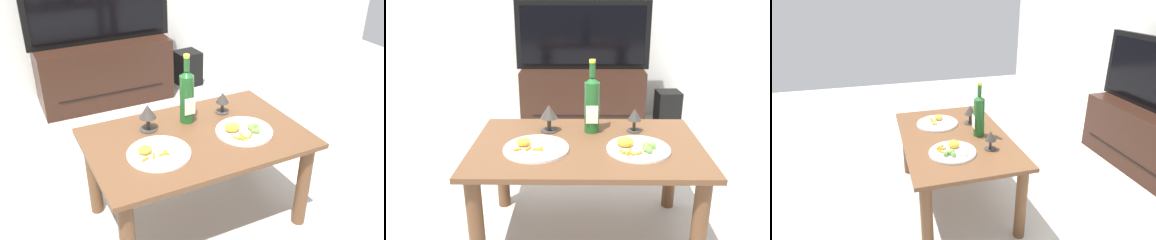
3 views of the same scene
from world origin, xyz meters
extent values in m
plane|color=#B7B2A8|center=(0.00, 0.00, 0.00)|extent=(6.40, 6.40, 0.00)
cube|color=brown|center=(0.00, 0.00, 0.50)|extent=(1.08, 0.70, 0.03)
cylinder|color=brown|center=(0.48, -0.29, 0.24)|extent=(0.07, 0.07, 0.49)
cylinder|color=brown|center=(-0.48, 0.29, 0.24)|extent=(0.07, 0.07, 0.49)
cylinder|color=brown|center=(0.48, 0.29, 0.24)|extent=(0.07, 0.07, 0.49)
cube|color=black|center=(-0.02, 1.66, 0.26)|extent=(1.07, 0.43, 0.51)
cube|color=black|center=(-0.02, 1.44, 0.15)|extent=(0.85, 0.01, 0.01)
cube|color=black|center=(-0.02, 1.66, 0.80)|extent=(1.15, 0.04, 0.58)
cube|color=black|center=(-0.02, 1.64, 0.80)|extent=(1.06, 0.01, 0.49)
cube|color=black|center=(0.75, 1.66, 0.16)|extent=(0.22, 0.22, 0.31)
cylinder|color=#1E5923|center=(0.03, 0.16, 0.64)|extent=(0.07, 0.07, 0.26)
cone|color=#1E5923|center=(0.03, 0.16, 0.78)|extent=(0.07, 0.07, 0.03)
cylinder|color=#1E5923|center=(0.03, 0.16, 0.83)|extent=(0.03, 0.03, 0.07)
cylinder|color=yellow|center=(0.03, 0.16, 0.87)|extent=(0.03, 0.03, 0.02)
cube|color=silver|center=(0.03, 0.12, 0.61)|extent=(0.06, 0.00, 0.09)
cylinder|color=#38332D|center=(-0.19, 0.17, 0.51)|extent=(0.09, 0.09, 0.01)
cylinder|color=#38332D|center=(-0.19, 0.17, 0.55)|extent=(0.02, 0.02, 0.06)
cone|color=#38332D|center=(-0.19, 0.17, 0.62)|extent=(0.09, 0.09, 0.07)
cylinder|color=#38332D|center=(0.24, 0.17, 0.51)|extent=(0.07, 0.07, 0.01)
cylinder|color=#38332D|center=(0.24, 0.17, 0.54)|extent=(0.02, 0.02, 0.05)
cone|color=#38332D|center=(0.24, 0.17, 0.60)|extent=(0.07, 0.07, 0.06)
cylinder|color=white|center=(-0.23, -0.07, 0.52)|extent=(0.30, 0.30, 0.01)
torus|color=white|center=(-0.23, -0.07, 0.52)|extent=(0.30, 0.30, 0.01)
ellipsoid|color=orange|center=(-0.29, -0.05, 0.54)|extent=(0.07, 0.06, 0.04)
cube|color=beige|center=(-0.18, -0.02, 0.53)|extent=(0.07, 0.07, 0.02)
cylinder|color=orange|center=(-0.20, -0.10, 0.53)|extent=(0.02, 0.04, 0.01)
cylinder|color=orange|center=(-0.23, -0.10, 0.53)|extent=(0.04, 0.01, 0.01)
cylinder|color=orange|center=(-0.27, -0.10, 0.53)|extent=(0.02, 0.04, 0.01)
cylinder|color=orange|center=(-0.31, -0.11, 0.53)|extent=(0.04, 0.03, 0.01)
cylinder|color=white|center=(0.23, -0.07, 0.52)|extent=(0.29, 0.29, 0.01)
torus|color=white|center=(0.23, -0.07, 0.52)|extent=(0.29, 0.29, 0.01)
ellipsoid|color=orange|center=(0.17, -0.05, 0.54)|extent=(0.08, 0.07, 0.04)
cube|color=beige|center=(0.28, -0.02, 0.53)|extent=(0.07, 0.06, 0.02)
cylinder|color=orange|center=(0.19, -0.12, 0.53)|extent=(0.02, 0.04, 0.01)
cylinder|color=orange|center=(0.15, -0.13, 0.53)|extent=(0.02, 0.04, 0.01)
cylinder|color=orange|center=(0.17, -0.14, 0.53)|extent=(0.02, 0.04, 0.01)
cylinder|color=orange|center=(0.19, -0.15, 0.53)|extent=(0.03, 0.04, 0.01)
cylinder|color=orange|center=(0.22, -0.14, 0.53)|extent=(0.03, 0.03, 0.01)
sphere|color=olive|center=(0.29, -0.08, 0.54)|extent=(0.03, 0.03, 0.03)
sphere|color=olive|center=(0.27, -0.09, 0.54)|extent=(0.03, 0.03, 0.03)
sphere|color=olive|center=(0.26, -0.11, 0.54)|extent=(0.03, 0.03, 0.03)
sphere|color=olive|center=(0.26, -0.08, 0.54)|extent=(0.03, 0.03, 0.03)
sphere|color=olive|center=(0.27, -0.13, 0.54)|extent=(0.03, 0.03, 0.03)
camera|label=1|loc=(-0.84, -1.64, 1.60)|focal=40.24mm
camera|label=2|loc=(-0.03, -1.69, 1.24)|focal=36.34mm
camera|label=3|loc=(1.94, -0.49, 1.46)|focal=30.47mm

